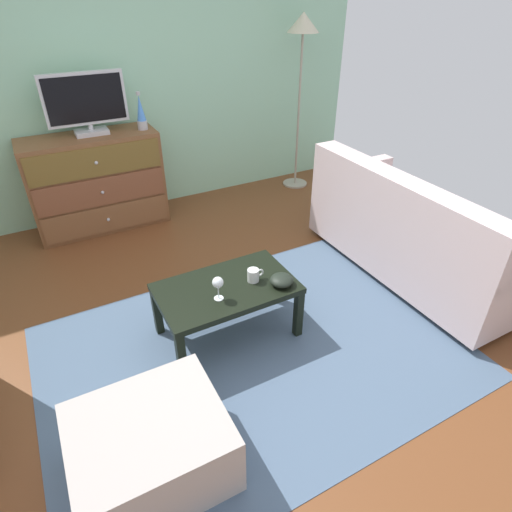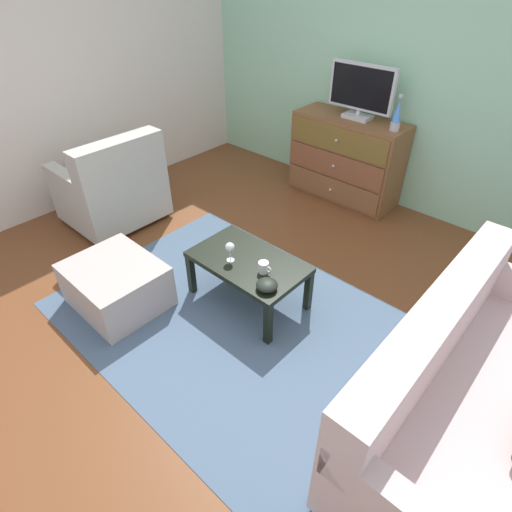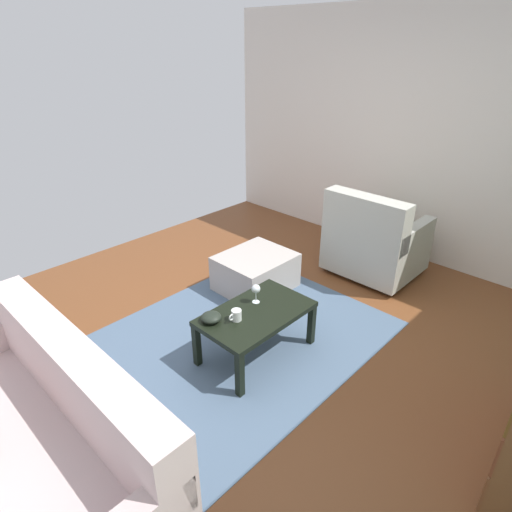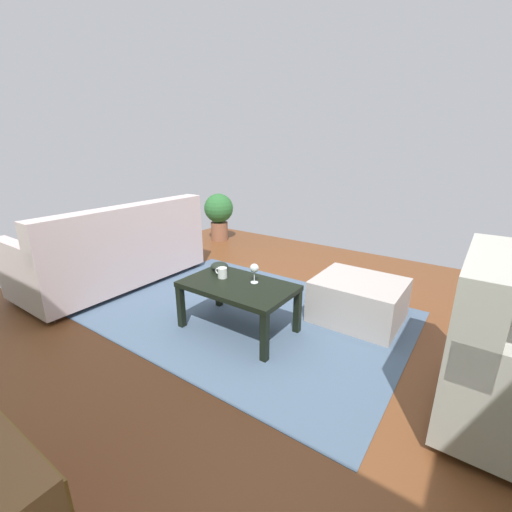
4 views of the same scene
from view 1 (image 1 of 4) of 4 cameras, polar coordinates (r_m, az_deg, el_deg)
The scene contains 13 objects.
ground_plane at distance 2.92m, azimuth -5.67°, elevation -11.94°, with size 5.36×5.16×0.05m, color brown.
wall_accent_rear at distance 4.40m, azimuth -19.98°, elevation 21.77°, with size 5.36×0.12×2.62m, color #9AD1AD.
area_rug at distance 2.83m, azimuth -0.23°, elevation -12.74°, with size 2.60×1.90×0.01m, color #4A5F79.
dresser at distance 4.30m, azimuth -20.57°, elevation 9.19°, with size 1.18×0.49×0.89m.
tv at distance 4.12m, azimuth -21.92°, elevation 18.58°, with size 0.69×0.18×0.52m.
lava_lamp at distance 4.16m, azimuth -15.22°, elevation 18.05°, with size 0.09×0.09×0.33m.
coffee_table at distance 2.74m, azimuth -3.98°, elevation -4.95°, with size 0.88×0.53×0.40m.
wine_glass at distance 2.54m, azimuth -5.14°, elevation -3.66°, with size 0.07×0.07×0.16m.
mug at distance 2.73m, azimuth -0.33°, elevation -2.58°, with size 0.11×0.08×0.08m.
bowl_decorative at distance 2.70m, azimuth 3.46°, elevation -3.25°, with size 0.15×0.15×0.07m, color black.
couch_large at distance 3.60m, azimuth 20.63°, elevation 2.72°, with size 0.85×1.84×0.87m.
ottoman at distance 2.25m, azimuth -13.90°, elevation -23.73°, with size 0.70×0.60×0.36m, color #B0A6A1.
standing_lamp at distance 4.76m, azimuth 6.26°, elevation 26.79°, with size 0.32×0.32×1.79m.
Camera 1 is at (-0.73, -1.94, 2.03)m, focal length 29.77 mm.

